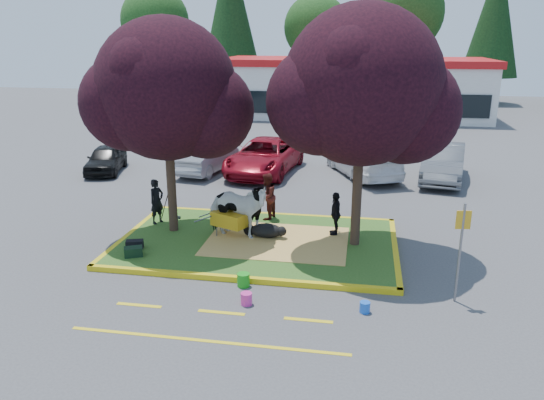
% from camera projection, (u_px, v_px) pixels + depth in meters
% --- Properties ---
extents(ground, '(90.00, 90.00, 0.00)m').
position_uv_depth(ground, '(258.00, 245.00, 16.08)').
color(ground, '#424244').
rests_on(ground, ground).
extents(median_island, '(8.00, 5.00, 0.15)m').
position_uv_depth(median_island, '(258.00, 242.00, 16.06)').
color(median_island, '#2A531A').
rests_on(median_island, ground).
extents(curb_near, '(8.30, 0.16, 0.15)m').
position_uv_depth(curb_near, '(238.00, 279.00, 13.63)').
color(curb_near, gold).
rests_on(curb_near, ground).
extents(curb_far, '(8.30, 0.16, 0.15)m').
position_uv_depth(curb_far, '(272.00, 215.00, 18.49)').
color(curb_far, gold).
rests_on(curb_far, ground).
extents(curb_left, '(0.16, 5.30, 0.15)m').
position_uv_depth(curb_left, '(131.00, 234.00, 16.73)').
color(curb_left, gold).
rests_on(curb_left, ground).
extents(curb_right, '(0.16, 5.30, 0.15)m').
position_uv_depth(curb_right, '(395.00, 251.00, 15.39)').
color(curb_right, gold).
rests_on(curb_right, ground).
extents(straw_bedding, '(4.20, 3.00, 0.01)m').
position_uv_depth(straw_bedding, '(277.00, 241.00, 15.94)').
color(straw_bedding, '#E0B35C').
rests_on(straw_bedding, median_island).
extents(tree_purple_left, '(5.06, 4.20, 6.51)m').
position_uv_depth(tree_purple_left, '(167.00, 96.00, 15.60)').
color(tree_purple_left, black).
rests_on(tree_purple_left, median_island).
extents(tree_purple_right, '(5.30, 4.40, 6.82)m').
position_uv_depth(tree_purple_right, '(363.00, 93.00, 14.42)').
color(tree_purple_right, black).
rests_on(tree_purple_right, median_island).
extents(fire_lane_stripe_a, '(1.10, 0.12, 0.01)m').
position_uv_depth(fire_lane_stripe_a, '(139.00, 305.00, 12.46)').
color(fire_lane_stripe_a, yellow).
rests_on(fire_lane_stripe_a, ground).
extents(fire_lane_stripe_b, '(1.10, 0.12, 0.01)m').
position_uv_depth(fire_lane_stripe_b, '(221.00, 312.00, 12.13)').
color(fire_lane_stripe_b, yellow).
rests_on(fire_lane_stripe_b, ground).
extents(fire_lane_stripe_c, '(1.10, 0.12, 0.01)m').
position_uv_depth(fire_lane_stripe_c, '(308.00, 320.00, 11.80)').
color(fire_lane_stripe_c, yellow).
rests_on(fire_lane_stripe_c, ground).
extents(fire_lane_long, '(6.00, 0.10, 0.01)m').
position_uv_depth(fire_lane_long, '(206.00, 341.00, 11.00)').
color(fire_lane_long, yellow).
rests_on(fire_lane_long, ground).
extents(retail_building, '(20.40, 8.40, 4.40)m').
position_uv_depth(retail_building, '(353.00, 87.00, 41.41)').
color(retail_building, silver).
rests_on(retail_building, ground).
extents(treeline, '(46.58, 7.80, 14.63)m').
position_uv_depth(treeline, '(350.00, 17.00, 48.96)').
color(treeline, black).
rests_on(treeline, ground).
extents(cow, '(2.21, 1.33, 1.75)m').
position_uv_depth(cow, '(237.00, 210.00, 16.03)').
color(cow, silver).
rests_on(cow, median_island).
extents(calf, '(1.05, 0.67, 0.43)m').
position_uv_depth(calf, '(266.00, 231.00, 16.20)').
color(calf, black).
rests_on(calf, median_island).
extents(handler, '(0.56, 0.64, 1.47)m').
position_uv_depth(handler, '(157.00, 201.00, 17.31)').
color(handler, black).
rests_on(handler, median_island).
extents(visitor_a, '(0.77, 0.89, 1.57)m').
position_uv_depth(visitor_a, '(267.00, 196.00, 17.68)').
color(visitor_a, '#4C1915').
rests_on(visitor_a, median_island).
extents(visitor_b, '(0.41, 0.83, 1.36)m').
position_uv_depth(visitor_b, '(336.00, 213.00, 16.30)').
color(visitor_b, black).
rests_on(visitor_b, median_island).
extents(wheelbarrow, '(1.92, 1.03, 0.73)m').
position_uv_depth(wheelbarrow, '(231.00, 219.00, 16.33)').
color(wheelbarrow, black).
rests_on(wheelbarrow, median_island).
extents(gear_bag_dark, '(0.53, 0.38, 0.25)m').
position_uv_depth(gear_bag_dark, '(135.00, 244.00, 15.38)').
color(gear_bag_dark, black).
rests_on(gear_bag_dark, median_island).
extents(gear_bag_green, '(0.58, 0.49, 0.27)m').
position_uv_depth(gear_bag_green, '(133.00, 252.00, 14.82)').
color(gear_bag_green, black).
rests_on(gear_bag_green, median_island).
extents(sign_post, '(0.34, 0.08, 2.45)m').
position_uv_depth(sign_post, '(461.00, 242.00, 12.22)').
color(sign_post, slate).
rests_on(sign_post, ground).
extents(bucket_green, '(0.34, 0.34, 0.34)m').
position_uv_depth(bucket_green, '(243.00, 280.00, 13.36)').
color(bucket_green, '#199A17').
rests_on(bucket_green, ground).
extents(bucket_pink, '(0.36, 0.36, 0.29)m').
position_uv_depth(bucket_pink, '(246.00, 299.00, 12.46)').
color(bucket_pink, '#D93092').
rests_on(bucket_pink, ground).
extents(bucket_blue, '(0.28, 0.28, 0.26)m').
position_uv_depth(bucket_blue, '(365.00, 307.00, 12.11)').
color(bucket_blue, blue).
rests_on(bucket_blue, ground).
extents(car_black, '(2.23, 3.82, 1.22)m').
position_uv_depth(car_black, '(106.00, 159.00, 24.52)').
color(car_black, black).
rests_on(car_black, ground).
extents(car_silver, '(2.16, 4.43, 1.40)m').
position_uv_depth(car_silver, '(207.00, 157.00, 24.47)').
color(car_silver, gray).
rests_on(car_silver, ground).
extents(car_red, '(3.24, 5.87, 1.56)m').
position_uv_depth(car_red, '(264.00, 156.00, 24.26)').
color(car_red, maroon).
rests_on(car_red, ground).
extents(car_white, '(3.99, 5.60, 1.51)m').
position_uv_depth(car_white, '(364.00, 159.00, 23.85)').
color(car_white, white).
rests_on(car_white, ground).
extents(car_grey, '(2.45, 5.00, 1.58)m').
position_uv_depth(car_grey, '(443.00, 163.00, 23.01)').
color(car_grey, slate).
rests_on(car_grey, ground).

